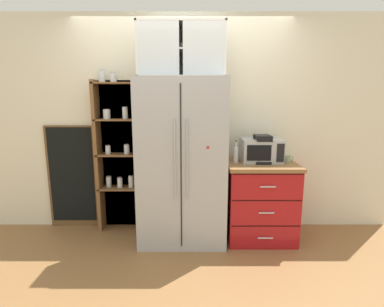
# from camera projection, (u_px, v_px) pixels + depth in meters

# --- Properties ---
(ground_plane) EXTENTS (10.84, 10.84, 0.00)m
(ground_plane) POSITION_uv_depth(u_px,v_px,m) (183.00, 237.00, 3.43)
(ground_plane) COLOR olive
(wall_back_cream) EXTENTS (5.13, 0.10, 2.55)m
(wall_back_cream) POSITION_uv_depth(u_px,v_px,m) (184.00, 125.00, 3.58)
(wall_back_cream) COLOR silver
(wall_back_cream) RESTS_ON ground
(refrigerator) EXTENTS (0.95, 0.70, 1.81)m
(refrigerator) POSITION_uv_depth(u_px,v_px,m) (183.00, 161.00, 3.27)
(refrigerator) COLOR #ADAFB5
(refrigerator) RESTS_ON ground
(pantry_shelf_column) EXTENTS (0.55, 0.25, 1.91)m
(pantry_shelf_column) POSITION_uv_depth(u_px,v_px,m) (120.00, 153.00, 3.55)
(pantry_shelf_column) COLOR brown
(pantry_shelf_column) RESTS_ON ground
(counter_cabinet) EXTENTS (0.78, 0.66, 0.89)m
(counter_cabinet) POSITION_uv_depth(u_px,v_px,m) (260.00, 200.00, 3.38)
(counter_cabinet) COLOR #A8161C
(counter_cabinet) RESTS_ON ground
(microwave) EXTENTS (0.44, 0.33, 0.26)m
(microwave) POSITION_uv_depth(u_px,v_px,m) (262.00, 150.00, 3.32)
(microwave) COLOR #ADAFB5
(microwave) RESTS_ON counter_cabinet
(coffee_maker) EXTENTS (0.17, 0.20, 0.31)m
(coffee_maker) POSITION_uv_depth(u_px,v_px,m) (263.00, 149.00, 3.27)
(coffee_maker) COLOR black
(coffee_maker) RESTS_ON counter_cabinet
(mug_sage) EXTENTS (0.12, 0.08, 0.08)m
(mug_sage) POSITION_uv_depth(u_px,v_px,m) (288.00, 159.00, 3.30)
(mug_sage) COLOR #8CA37F
(mug_sage) RESTS_ON counter_cabinet
(bottle_clear) EXTENTS (0.06, 0.06, 0.25)m
(bottle_clear) POSITION_uv_depth(u_px,v_px,m) (237.00, 153.00, 3.26)
(bottle_clear) COLOR silver
(bottle_clear) RESTS_ON counter_cabinet
(upper_cabinet) EXTENTS (0.91, 0.32, 0.55)m
(upper_cabinet) POSITION_uv_depth(u_px,v_px,m) (182.00, 51.00, 3.09)
(upper_cabinet) COLOR silver
(upper_cabinet) RESTS_ON refrigerator
(chalkboard_menu) EXTENTS (0.60, 0.04, 1.27)m
(chalkboard_menu) POSITION_uv_depth(u_px,v_px,m) (73.00, 177.00, 3.63)
(chalkboard_menu) COLOR brown
(chalkboard_menu) RESTS_ON ground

